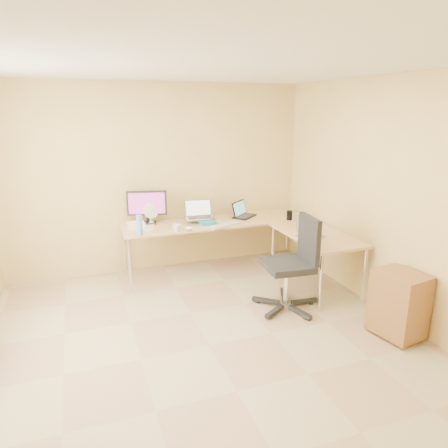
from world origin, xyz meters
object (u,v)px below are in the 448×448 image
object	(u,v)px
monitor	(147,207)
laptop_black	(244,209)
mug	(176,228)
keyboard	(224,225)
cabinet	(399,304)
laptop_return	(311,228)
desk_main	(218,245)
office_chair	(287,267)
desk_fan	(151,214)
water_bottle	(139,225)
desk_return	(315,261)
laptop_center	(200,210)

from	to	relation	value
monitor	laptop_black	distance (m)	1.39
laptop_black	mug	distance (m)	1.17
keyboard	mug	size ratio (longest dim) A/B	5.05
cabinet	monitor	bearing A→B (deg)	119.59
monitor	laptop_return	bearing A→B (deg)	-22.70
desk_main	office_chair	xyz separation A→B (m)	(0.36, -1.38, 0.14)
desk_fan	laptop_return	bearing A→B (deg)	-41.25
water_bottle	desk_return	bearing A→B (deg)	-18.49
laptop_black	water_bottle	size ratio (longest dim) A/B	1.42
desk_main	monitor	bearing A→B (deg)	168.00
desk_return	cabinet	distance (m)	1.33
office_chair	cabinet	xyz separation A→B (m)	(0.76, -0.94, -0.14)
desk_main	mug	bearing A→B (deg)	-155.72
desk_return	monitor	distance (m)	2.34
desk_return	laptop_black	bearing A→B (deg)	116.27
monitor	water_bottle	bearing A→B (deg)	-96.74
keyboard	mug	bearing A→B (deg)	159.42
keyboard	desk_fan	bearing A→B (deg)	129.50
desk_main	office_chair	size ratio (longest dim) A/B	2.42
laptop_center	water_bottle	bearing A→B (deg)	-154.63
desk_return	water_bottle	world-z (taller)	water_bottle
water_bottle	office_chair	size ratio (longest dim) A/B	0.23
desk_return	laptop_black	xyz separation A→B (m)	(-0.53, 1.08, 0.48)
laptop_center	office_chair	world-z (taller)	office_chair
monitor	office_chair	size ratio (longest dim) A/B	0.49
desk_main	keyboard	distance (m)	0.47
office_chair	desk_main	bearing A→B (deg)	109.40
monitor	keyboard	world-z (taller)	monitor
laptop_return	office_chair	distance (m)	0.64
laptop_return	cabinet	distance (m)	1.35
laptop_return	desk_return	bearing A→B (deg)	-78.77
office_chair	mug	bearing A→B (deg)	137.96
monitor	cabinet	size ratio (longest dim) A/B	0.82
office_chair	laptop_center	bearing A→B (deg)	117.86
desk_fan	desk_main	bearing A→B (deg)	-16.74
mug	office_chair	size ratio (longest dim) A/B	0.09
desk_main	desk_return	world-z (taller)	same
desk_return	laptop_center	bearing A→B (deg)	139.55
monitor	laptop_center	world-z (taller)	monitor
laptop_center	laptop_return	world-z (taller)	laptop_center
laptop_black	cabinet	world-z (taller)	laptop_black
monitor	cabinet	bearing A→B (deg)	-36.97
keyboard	laptop_return	bearing A→B (deg)	-67.73
monitor	desk_return	bearing A→B (deg)	-18.38
laptop_center	desk_fan	size ratio (longest dim) A/B	1.51
laptop_center	laptop_return	size ratio (longest dim) A/B	1.09
desk_main	keyboard	bearing A→B (deg)	-89.89
office_chair	desk_fan	bearing A→B (deg)	133.16
desk_fan	office_chair	bearing A→B (deg)	-55.65
desk_return	laptop_return	size ratio (longest dim) A/B	3.63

